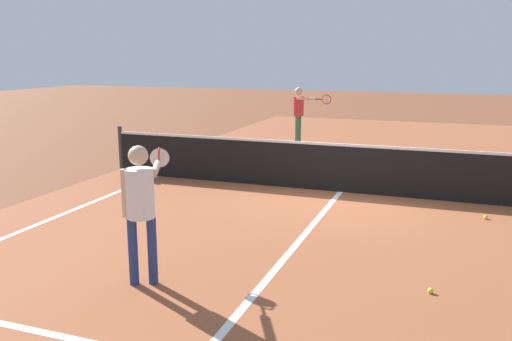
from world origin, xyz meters
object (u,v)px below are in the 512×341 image
object	(u,v)px
net	(341,167)
tennis_ball_mid_court	(431,291)
player_far	(299,109)
player_near	(141,199)
tennis_ball_near_net	(486,217)

from	to	relation	value
net	tennis_ball_mid_court	distance (m)	4.61
player_far	tennis_ball_mid_court	size ratio (longest dim) A/B	25.65
player_near	tennis_ball_mid_court	size ratio (longest dim) A/B	24.96
tennis_ball_near_net	player_far	bearing A→B (deg)	127.72
player_far	tennis_ball_mid_court	distance (m)	10.58
player_near	player_far	bearing A→B (deg)	95.67
tennis_ball_mid_court	player_near	bearing A→B (deg)	-165.01
player_near	tennis_ball_mid_court	xyz separation A→B (m)	(3.19, 0.85, -0.99)
player_far	tennis_ball_mid_court	xyz separation A→B (m)	(4.23, -9.65, -1.02)
tennis_ball_mid_court	tennis_ball_near_net	bearing A→B (deg)	77.29
player_far	tennis_ball_near_net	bearing A→B (deg)	-52.28
player_far	tennis_ball_near_net	size ratio (longest dim) A/B	25.65
net	tennis_ball_mid_court	bearing A→B (deg)	-66.13
net	tennis_ball_mid_court	world-z (taller)	net
player_near	player_far	distance (m)	10.55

